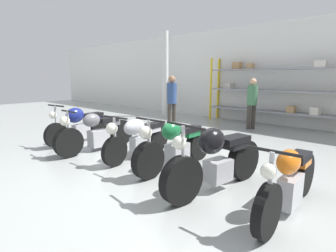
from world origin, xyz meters
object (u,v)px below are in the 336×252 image
Objects in this scene: motorcycle_blue at (79,124)px; shelving_rack at (272,89)px; motorcycle_silver at (138,137)px; person_near_rack at (172,98)px; motorcycle_black at (216,160)px; person_browsing at (252,100)px; motorcycle_green at (175,146)px; motorcycle_orange at (290,181)px; motorcycle_grey at (96,133)px.

shelving_rack is at bearing 145.44° from motorcycle_blue.
person_near_rack is (-1.62, 2.89, 0.57)m from motorcycle_silver.
motorcycle_black is 1.26× the size of person_browsing.
motorcycle_silver is at bearing -87.64° from motorcycle_green.
shelving_rack is 6.47m from motorcycle_orange.
person_browsing is at bearing -150.92° from motorcycle_orange.
motorcycle_silver is at bearing 113.74° from person_browsing.
motorcycle_orange is 5.58m from person_browsing.
person_browsing is (1.52, 4.87, 0.55)m from motorcycle_grey.
shelving_rack is at bearing -175.84° from motorcycle_green.
person_near_rack is at bearing -122.42° from motorcycle_black.
motorcycle_silver is 2.13m from motorcycle_black.
person_browsing reaches higher than motorcycle_silver.
motorcycle_green is at bearing 97.60° from motorcycle_grey.
motorcycle_green is 1.01× the size of motorcycle_orange.
motorcycle_green reaches higher than motorcycle_grey.
motorcycle_blue is at bearing -86.93° from motorcycle_green.
shelving_rack is 6.46m from motorcycle_blue.
motorcycle_grey is at bearing 72.51° from motorcycle_blue.
motorcycle_grey is 3.25m from motorcycle_black.
motorcycle_silver is at bearing 103.07° from motorcycle_grey.
motorcycle_blue is 0.96× the size of motorcycle_grey.
motorcycle_green is (0.43, -5.60, -0.84)m from shelving_rack.
person_near_rack is (-1.99, -1.69, 0.05)m from person_browsing.
shelving_rack is 2.42× the size of motorcycle_silver.
motorcycle_orange is (4.31, 0.07, -0.00)m from motorcycle_grey.
motorcycle_blue is at bearing 94.75° from person_near_rack.
motorcycle_black is at bearing 89.05° from motorcycle_grey.
person_near_rack reaches higher than motorcycle_green.
motorcycle_orange is at bearing 100.18° from motorcycle_black.
motorcycle_orange is 1.23× the size of person_browsing.
motorcycle_orange is at bearing 82.57° from motorcycle_green.
shelving_rack reaches higher than person_browsing.
motorcycle_orange is 1.18× the size of person_near_rack.
motorcycle_silver is (1.14, 0.30, 0.04)m from motorcycle_grey.
motorcycle_green is (3.20, 0.19, -0.06)m from motorcycle_blue.
motorcycle_black is 4.92m from person_near_rack.
person_near_rack is (-4.78, 3.11, 0.61)m from motorcycle_orange.
shelving_rack is 2.29× the size of motorcycle_grey.
motorcycle_blue is 2.20m from motorcycle_silver.
motorcycle_grey is at bearing -106.14° from shelving_rack.
motorcycle_silver is at bearing -95.82° from shelving_rack.
motorcycle_green is at bearing 86.33° from motorcycle_silver.
motorcycle_silver is 0.95× the size of motorcycle_orange.
person_browsing is (-2.79, 4.80, 0.56)m from motorcycle_orange.
motorcycle_silver is 3.17m from motorcycle_orange.
motorcycle_green is at bearing 148.20° from person_near_rack.
motorcycle_black is (3.25, 0.03, 0.06)m from motorcycle_grey.
motorcycle_black is at bearing 155.18° from person_near_rack.
motorcycle_green is 4.61m from person_browsing.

